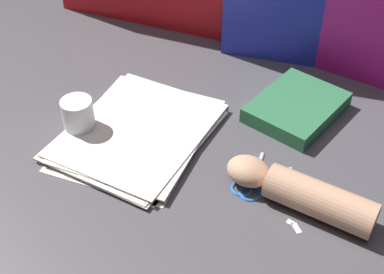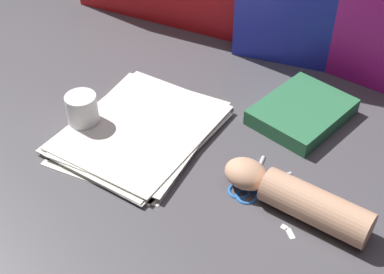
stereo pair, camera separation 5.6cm
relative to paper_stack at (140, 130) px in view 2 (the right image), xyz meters
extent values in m
plane|color=#4C494F|center=(0.13, 0.00, -0.01)|extent=(6.00, 6.00, 0.00)
cube|color=white|center=(0.00, 0.00, -0.01)|extent=(0.29, 0.35, 0.00)
cube|color=white|center=(0.00, 0.00, 0.00)|extent=(0.29, 0.35, 0.00)
cube|color=white|center=(0.00, 0.00, 0.00)|extent=(0.31, 0.36, 0.00)
cube|color=white|center=(-0.01, 0.00, 0.00)|extent=(0.30, 0.36, 0.00)
cube|color=white|center=(0.00, 0.01, 0.00)|extent=(0.28, 0.34, 0.00)
cube|color=white|center=(0.00, 0.00, 0.01)|extent=(0.30, 0.36, 0.00)
cube|color=#2D7247|center=(0.29, 0.22, 0.01)|extent=(0.22, 0.25, 0.04)
sphere|color=silver|center=(0.28, -0.04, 0.00)|extent=(0.01, 0.01, 0.01)
cylinder|color=silver|center=(0.27, 0.01, 0.00)|extent=(0.02, 0.09, 0.01)
torus|color=blue|center=(0.28, -0.06, 0.00)|extent=(0.05, 0.05, 0.01)
cylinder|color=silver|center=(0.31, 0.00, 0.00)|extent=(0.06, 0.08, 0.01)
torus|color=blue|center=(0.26, -0.06, 0.00)|extent=(0.06, 0.06, 0.01)
cylinder|color=tan|center=(0.41, -0.06, 0.03)|extent=(0.21, 0.09, 0.07)
ellipsoid|color=tan|center=(0.27, -0.04, 0.03)|extent=(0.10, 0.08, 0.05)
cube|color=white|center=(0.37, -0.10, -0.01)|extent=(0.01, 0.01, 0.00)
cube|color=white|center=(0.39, -0.11, -0.01)|extent=(0.02, 0.03, 0.00)
cylinder|color=white|center=(-0.12, -0.04, 0.03)|extent=(0.07, 0.07, 0.09)
camera|label=1|loc=(0.47, -0.76, 0.75)|focal=50.00mm
camera|label=2|loc=(0.52, -0.73, 0.75)|focal=50.00mm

